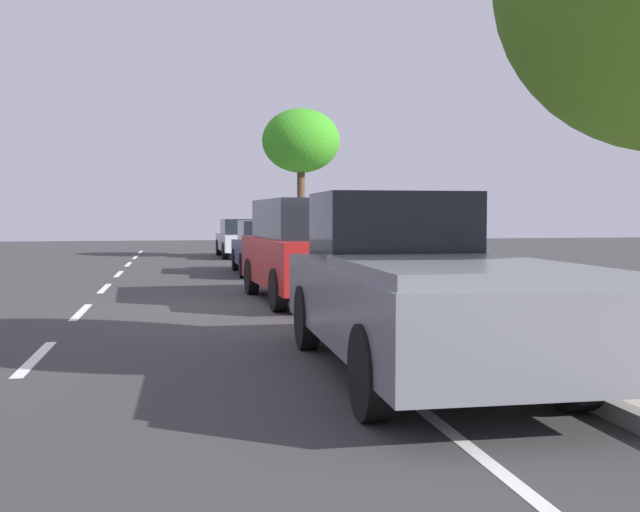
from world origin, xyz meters
The scene contains 13 objects.
ground centered at (0.00, 0.00, 0.00)m, with size 71.81×71.81×0.00m, color #373737.
sidewalk centered at (3.92, 0.00, 0.08)m, with size 3.27×44.88×0.15m, color #B1A39B.
curb_edge centered at (2.20, 0.00, 0.08)m, with size 0.16×44.88×0.15m, color gray.
lane_stripe_centre centered at (-2.99, -0.34, 0.00)m, with size 0.14×44.20×0.01m.
lane_stripe_bike_edge centered at (0.73, 0.00, 0.00)m, with size 0.12×44.88×0.01m, color white.
parked_pickup_grey_nearest centered at (1.13, -6.10, 0.90)m, with size 2.08×5.33×1.95m.
parked_suv_red_second centered at (1.16, 0.57, 1.03)m, with size 2.18×4.80×1.99m.
parked_sedan_dark_blue_mid centered at (1.21, 7.45, 0.75)m, with size 1.85×4.41×1.52m.
parked_sedan_silver_far centered at (1.21, 15.86, 0.75)m, with size 1.94×4.45×1.52m.
bicycle_at_curb centered at (1.73, 0.00, 0.38)m, with size 1.44×1.09×0.78m.
cyclist_with_backpack centered at (1.96, -0.46, 0.97)m, with size 0.51×0.57×1.61m.
street_tree_mid_block centered at (3.33, 14.27, 4.47)m, with size 2.96×2.96×5.58m.
fire_hydrant centered at (2.63, 3.77, 0.57)m, with size 0.22×0.22×0.84m.
Camera 1 is at (-1.34, -13.62, 1.69)m, focal length 41.39 mm.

